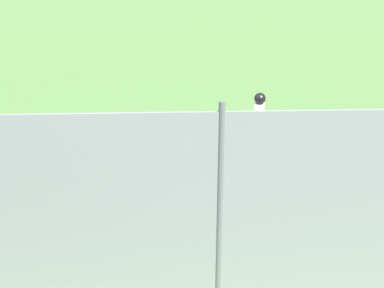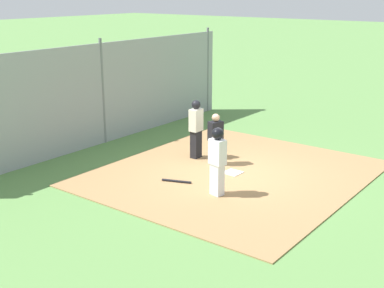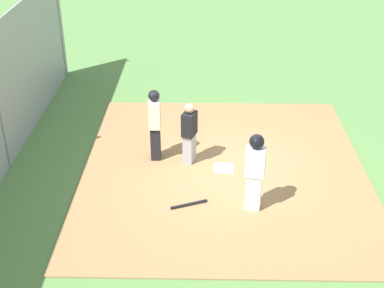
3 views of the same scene
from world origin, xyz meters
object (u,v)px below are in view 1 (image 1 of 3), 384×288
object	(u,v)px
catcher	(190,149)
umpire	(184,157)
baseball_bat	(263,175)
runner	(259,120)
home_plate	(201,163)

from	to	relation	value
catcher	umpire	xyz separation A→B (m)	(-0.14, -0.79, 0.15)
umpire	baseball_bat	distance (m)	2.27
umpire	runner	world-z (taller)	umpire
catcher	baseball_bat	distance (m)	1.92
home_plate	runner	distance (m)	1.87
home_plate	umpire	distance (m)	1.88
catcher	umpire	size ratio (longest dim) A/B	0.85
catcher	runner	world-z (taller)	runner
catcher	umpire	distance (m)	0.82
home_plate	runner	world-z (taller)	runner
umpire	baseball_bat	xyz separation A→B (m)	(1.93, 0.82, -0.87)
umpire	baseball_bat	bearing A→B (deg)	-68.22
home_plate	catcher	size ratio (longest dim) A/B	0.30
runner	baseball_bat	bearing A→B (deg)	99.51
runner	baseball_bat	xyz separation A→B (m)	(-0.05, -1.29, -0.93)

